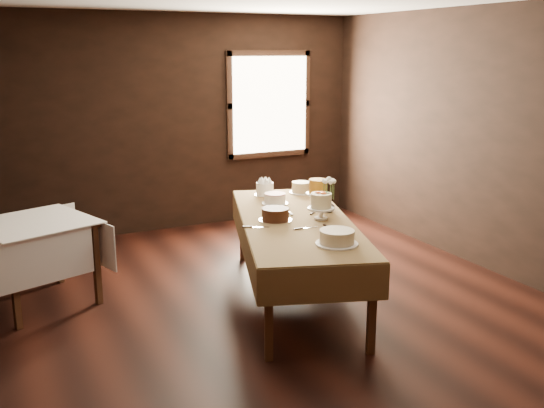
{
  "coord_description": "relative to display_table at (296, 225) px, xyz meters",
  "views": [
    {
      "loc": [
        -2.42,
        -4.78,
        2.34
      ],
      "look_at": [
        0.0,
        0.2,
        0.95
      ],
      "focal_mm": 40.75,
      "sensor_mm": 36.0,
      "label": 1
    }
  ],
  "objects": [
    {
      "name": "floor",
      "position": [
        -0.22,
        -0.14,
        -0.73
      ],
      "size": [
        5.0,
        6.0,
        0.01
      ],
      "primitive_type": "cube",
      "color": "black",
      "rests_on": "ground"
    },
    {
      "name": "wall_back",
      "position": [
        -0.22,
        2.86,
        0.67
      ],
      "size": [
        5.0,
        0.02,
        2.8
      ],
      "primitive_type": "cube",
      "color": "black",
      "rests_on": "ground"
    },
    {
      "name": "wall_right",
      "position": [
        2.28,
        -0.14,
        0.67
      ],
      "size": [
        0.02,
        6.0,
        2.8
      ],
      "primitive_type": "cube",
      "color": "black",
      "rests_on": "ground"
    },
    {
      "name": "window",
      "position": [
        1.08,
        2.8,
        0.87
      ],
      "size": [
        1.1,
        0.05,
        1.3
      ],
      "primitive_type": "cube",
      "color": "#FFEABF",
      "rests_on": "wall_back"
    },
    {
      "name": "display_table",
      "position": [
        0.0,
        0.0,
        0.0
      ],
      "size": [
        1.75,
        2.74,
        0.79
      ],
      "rotation": [
        0.0,
        0.0,
        -0.32
      ],
      "color": "#402413",
      "rests_on": "ground"
    },
    {
      "name": "side_table",
      "position": [
        -2.22,
        0.94,
        -0.02
      ],
      "size": [
        1.21,
        1.21,
        0.81
      ],
      "rotation": [
        0.0,
        0.0,
        0.33
      ],
      "color": "#402413",
      "rests_on": "ground"
    },
    {
      "name": "cake_meringue",
      "position": [
        0.15,
        1.0,
        0.13
      ],
      "size": [
        0.27,
        0.27,
        0.14
      ],
      "color": "silver",
      "rests_on": "display_table"
    },
    {
      "name": "cake_speckled",
      "position": [
        0.57,
        0.94,
        0.12
      ],
      "size": [
        0.26,
        0.26,
        0.12
      ],
      "color": "white",
      "rests_on": "display_table"
    },
    {
      "name": "cake_lattice",
      "position": [
        0.09,
        0.62,
        0.11
      ],
      "size": [
        0.31,
        0.31,
        0.1
      ],
      "color": "white",
      "rests_on": "display_table"
    },
    {
      "name": "cake_caramel",
      "position": [
        0.46,
        0.39,
        0.18
      ],
      "size": [
        0.24,
        0.24,
        0.28
      ],
      "color": "white",
      "rests_on": "display_table"
    },
    {
      "name": "cake_chocolate",
      "position": [
        -0.19,
        0.04,
        0.12
      ],
      "size": [
        0.35,
        0.35,
        0.12
      ],
      "color": "silver",
      "rests_on": "display_table"
    },
    {
      "name": "cake_flowers",
      "position": [
        0.21,
        -0.1,
        0.17
      ],
      "size": [
        0.25,
        0.25,
        0.26
      ],
      "color": "white",
      "rests_on": "display_table"
    },
    {
      "name": "cake_cream",
      "position": [
        -0.06,
        -0.82,
        0.12
      ],
      "size": [
        0.36,
        0.36,
        0.12
      ],
      "color": "white",
      "rests_on": "display_table"
    },
    {
      "name": "cake_server_a",
      "position": [
        -0.02,
        -0.31,
        0.06
      ],
      "size": [
        0.24,
        0.03,
        0.01
      ],
      "primitive_type": "cube",
      "rotation": [
        0.0,
        0.0,
        -0.04
      ],
      "color": "silver",
      "rests_on": "display_table"
    },
    {
      "name": "cake_server_b",
      "position": [
        0.14,
        -0.46,
        0.06
      ],
      "size": [
        0.03,
        0.24,
        0.01
      ],
      "primitive_type": "cube",
      "rotation": [
        0.0,
        0.0,
        -1.55
      ],
      "color": "silver",
      "rests_on": "display_table"
    },
    {
      "name": "cake_server_c",
      "position": [
        0.06,
        0.29,
        0.06
      ],
      "size": [
        0.07,
        0.24,
        0.01
      ],
      "primitive_type": "cube",
      "rotation": [
        0.0,
        0.0,
        1.38
      ],
      "color": "silver",
      "rests_on": "display_table"
    },
    {
      "name": "cake_server_d",
      "position": [
        0.33,
        0.18,
        0.06
      ],
      "size": [
        0.2,
        0.18,
        0.01
      ],
      "primitive_type": "cube",
      "rotation": [
        0.0,
        0.0,
        0.72
      ],
      "color": "silver",
      "rests_on": "display_table"
    },
    {
      "name": "cake_server_e",
      "position": [
        -0.41,
        -0.1,
        0.06
      ],
      "size": [
        0.23,
        0.13,
        0.01
      ],
      "primitive_type": "cube",
      "rotation": [
        0.0,
        0.0,
        -0.45
      ],
      "color": "silver",
      "rests_on": "display_table"
    },
    {
      "name": "flower_vase",
      "position": [
        0.41,
        0.1,
        0.12
      ],
      "size": [
        0.17,
        0.17,
        0.13
      ],
      "primitive_type": "imported",
      "rotation": [
        0.0,
        0.0,
        5.81
      ],
      "color": "#2D2823",
      "rests_on": "display_table"
    },
    {
      "name": "flower_bouquet",
      "position": [
        0.41,
        0.1,
        0.31
      ],
      "size": [
        0.14,
        0.14,
        0.2
      ],
      "primitive_type": null,
      "color": "white",
      "rests_on": "flower_vase"
    }
  ]
}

